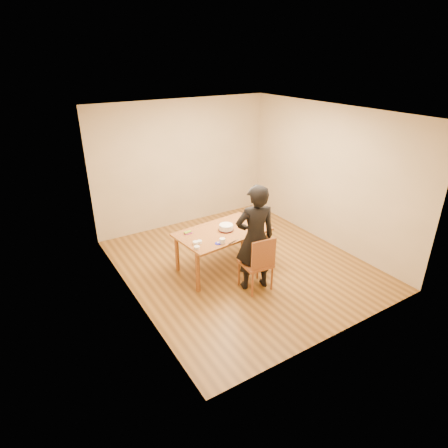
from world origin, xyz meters
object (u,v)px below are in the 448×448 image
cake_plate (226,230)px  cake (226,227)px  person (255,238)px  dining_chair (256,263)px  dining_table (222,232)px

cake_plate → cake: (0.00, 0.00, 0.05)m
cake → person: bearing=-83.4°
cake_plate → dining_chair: bearing=-83.8°
dining_chair → cake: size_ratio=1.84×
dining_table → person: (0.15, -0.73, 0.15)m
dining_chair → cake: bearing=101.4°
cake → dining_chair: bearing=-83.8°
person → dining_table: bearing=-62.2°
cake_plate → cake: bearing=90.0°
dining_chair → dining_table: bearing=106.2°
dining_table → cake: (0.07, -0.01, 0.08)m
dining_table → person: 0.76m
dining_table → cake_plate: cake_plate is taller
dining_chair → cake: 0.85m
dining_table → dining_chair: size_ratio=3.46×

